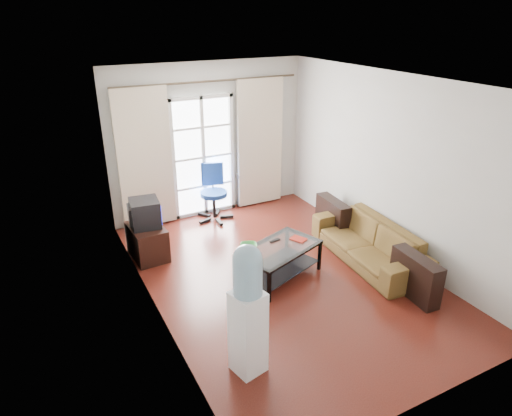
{
  "coord_description": "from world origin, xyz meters",
  "views": [
    {
      "loc": [
        -2.9,
        -4.76,
        3.48
      ],
      "look_at": [
        -0.24,
        0.35,
        0.96
      ],
      "focal_mm": 32.0,
      "sensor_mm": 36.0,
      "label": 1
    }
  ],
  "objects_px": {
    "coffee_table": "(279,258)",
    "tv_stand": "(147,242)",
    "sofa": "(369,242)",
    "crt_tv": "(144,213)",
    "water_cooler": "(248,308)",
    "task_chair": "(214,203)"
  },
  "relations": [
    {
      "from": "coffee_table",
      "to": "tv_stand",
      "type": "height_order",
      "value": "tv_stand"
    },
    {
      "from": "task_chair",
      "to": "tv_stand",
      "type": "bearing_deg",
      "value": -130.96
    },
    {
      "from": "sofa",
      "to": "task_chair",
      "type": "distance_m",
      "value": 2.86
    },
    {
      "from": "sofa",
      "to": "task_chair",
      "type": "relative_size",
      "value": 2.1
    },
    {
      "from": "sofa",
      "to": "water_cooler",
      "type": "relative_size",
      "value": 1.41
    },
    {
      "from": "tv_stand",
      "to": "crt_tv",
      "type": "bearing_deg",
      "value": 81.29
    },
    {
      "from": "sofa",
      "to": "coffee_table",
      "type": "bearing_deg",
      "value": -93.3
    },
    {
      "from": "task_chair",
      "to": "crt_tv",
      "type": "bearing_deg",
      "value": -132.13
    },
    {
      "from": "task_chair",
      "to": "water_cooler",
      "type": "bearing_deg",
      "value": -88.51
    },
    {
      "from": "coffee_table",
      "to": "water_cooler",
      "type": "relative_size",
      "value": 0.9
    },
    {
      "from": "tv_stand",
      "to": "water_cooler",
      "type": "distance_m",
      "value": 2.89
    },
    {
      "from": "coffee_table",
      "to": "tv_stand",
      "type": "distance_m",
      "value": 2.04
    },
    {
      "from": "task_chair",
      "to": "sofa",
      "type": "bearing_deg",
      "value": -40.21
    },
    {
      "from": "water_cooler",
      "to": "sofa",
      "type": "bearing_deg",
      "value": 12.19
    },
    {
      "from": "coffee_table",
      "to": "water_cooler",
      "type": "height_order",
      "value": "water_cooler"
    },
    {
      "from": "coffee_table",
      "to": "crt_tv",
      "type": "bearing_deg",
      "value": 135.32
    },
    {
      "from": "tv_stand",
      "to": "task_chair",
      "type": "distance_m",
      "value": 1.66
    },
    {
      "from": "sofa",
      "to": "crt_tv",
      "type": "relative_size",
      "value": 4.23
    },
    {
      "from": "crt_tv",
      "to": "tv_stand",
      "type": "bearing_deg",
      "value": -88.42
    },
    {
      "from": "sofa",
      "to": "coffee_table",
      "type": "xyz_separation_m",
      "value": [
        -1.43,
        0.2,
        0.01
      ]
    },
    {
      "from": "sofa",
      "to": "tv_stand",
      "type": "relative_size",
      "value": 3.0
    },
    {
      "from": "task_chair",
      "to": "coffee_table",
      "type": "bearing_deg",
      "value": -70.14
    }
  ]
}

